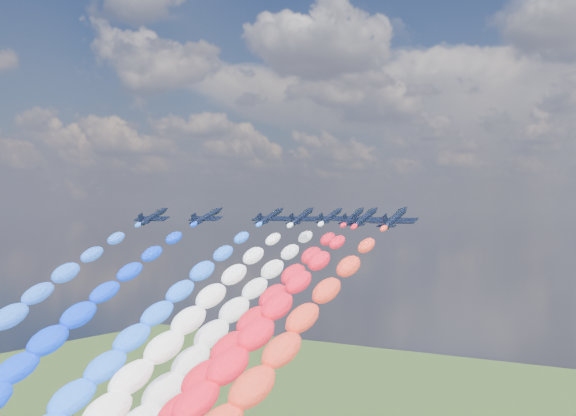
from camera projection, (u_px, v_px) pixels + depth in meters
The scene contains 14 objects.
jet_0 at pixel (153, 217), 175.86m from camera, with size 8.88×11.90×2.62m, color black, non-canonical shape.
jet_1 at pixel (207, 217), 178.31m from camera, with size 8.88×11.90×2.62m, color black, non-canonical shape.
trail_1 at pixel (33, 371), 136.41m from camera, with size 6.93×96.95×58.60m, color #0834EC, non-canonical shape.
jet_2 at pixel (270, 217), 180.20m from camera, with size 8.88×11.90×2.62m, color black, non-canonical shape.
trail_2 at pixel (118, 369), 138.30m from camera, with size 6.93×96.95×58.60m, color #1F65FF, non-canonical shape.
jet_3 at pixel (301, 217), 171.42m from camera, with size 8.88×11.90×2.62m, color black, non-canonical shape.
trail_3 at pixel (149, 380), 129.52m from camera, with size 6.93×96.95×58.60m, color white, non-canonical shape.
jet_4 at pixel (331, 216), 185.35m from camera, with size 8.88×11.90×2.62m, color black, non-canonical shape.
trail_4 at pixel (201, 363), 143.45m from camera, with size 6.93×96.95×58.60m, color white, non-canonical shape.
jet_5 at pixel (353, 217), 171.82m from camera, with size 8.88×11.90×2.62m, color black, non-canonical shape.
trail_5 at pixel (218, 379), 129.92m from camera, with size 6.93×96.95×58.60m, color red, non-canonical shape.
jet_6 at pixel (365, 218), 155.55m from camera, with size 8.88×11.90×2.62m, color black, non-canonical shape.
trail_6 at pixel (214, 404), 113.66m from camera, with size 6.93×96.95×58.60m, color #FC142B, non-canonical shape.
jet_7 at pixel (395, 218), 141.67m from camera, with size 8.88×11.90×2.62m, color black, non-canonical shape.
Camera 1 is at (90.59, -136.47, 107.63)m, focal length 47.22 mm.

